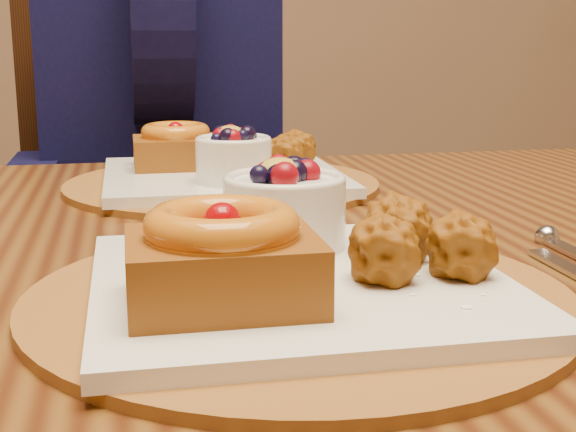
% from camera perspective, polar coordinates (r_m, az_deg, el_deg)
% --- Properties ---
extents(dining_table, '(1.60, 0.90, 0.76)m').
position_cam_1_polar(dining_table, '(0.79, -2.63, -6.42)').
color(dining_table, '#39190A').
rests_on(dining_table, ground).
extents(place_setting_near, '(0.38, 0.38, 0.09)m').
position_cam_1_polar(place_setting_near, '(0.56, 0.35, -3.35)').
color(place_setting_near, brown).
rests_on(place_setting_near, dining_table).
extents(place_setting_far, '(0.38, 0.38, 0.08)m').
position_cam_1_polar(place_setting_far, '(0.97, -4.81, 3.32)').
color(place_setting_far, brown).
rests_on(place_setting_far, dining_table).
extents(chair_far, '(0.53, 0.53, 1.02)m').
position_cam_1_polar(chair_far, '(1.49, -8.77, -1.86)').
color(chair_far, black).
rests_on(chair_far, ground).
extents(diner, '(0.47, 0.47, 0.77)m').
position_cam_1_polar(diner, '(1.38, -9.07, 7.98)').
color(diner, black).
rests_on(diner, ground).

